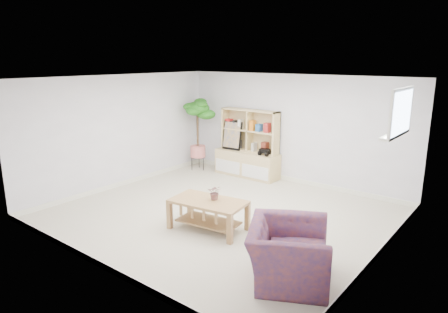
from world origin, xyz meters
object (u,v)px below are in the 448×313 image
Objects in this scene: storage_unit at (247,143)px; armchair at (288,249)px; floor_tree at (198,135)px; coffee_table at (208,215)px.

storage_unit reaches higher than armchair.
floor_tree is at bearing -166.80° from storage_unit.
floor_tree is at bearing 26.80° from armchair.
coffee_table is 0.68× the size of floor_tree.
floor_tree is (-2.54, 2.58, 0.64)m from coffee_table.
armchair reaches higher than coffee_table.
coffee_table is (1.26, -2.89, -0.54)m from storage_unit.
storage_unit reaches higher than coffee_table.
storage_unit is 3.19m from coffee_table.
armchair is at bearing -35.85° from floor_tree.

